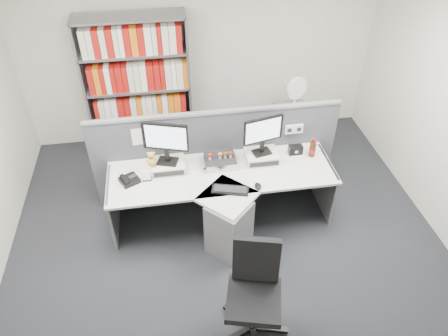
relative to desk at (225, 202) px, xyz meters
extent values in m
plane|color=#26282D|center=(0.00, -0.60, -0.46)|extent=(5.50, 5.50, 0.00)
cube|color=beige|center=(0.00, 2.15, 0.89)|extent=(5.00, 0.04, 2.70)
cube|color=white|center=(0.00, -0.60, 2.24)|extent=(5.00, 5.50, 0.04)
cube|color=#484952|center=(0.00, 0.65, 0.17)|extent=(3.00, 0.05, 1.25)
cube|color=gray|center=(0.00, 0.65, 0.80)|extent=(3.00, 0.07, 0.03)
cube|color=white|center=(0.95, 0.62, 0.49)|extent=(0.22, 0.04, 0.12)
cube|color=white|center=(-0.90, 0.63, 0.59)|extent=(0.16, 0.00, 0.22)
cube|color=white|center=(-0.50, 0.63, 0.59)|extent=(0.16, 0.00, 0.22)
cube|color=white|center=(0.70, 0.63, 0.59)|extent=(0.16, 0.00, 0.22)
cube|color=silver|center=(0.00, 0.22, 0.25)|extent=(2.60, 0.80, 0.03)
cube|color=silver|center=(0.00, -0.18, 0.25)|extent=(0.74, 0.74, 0.03)
cube|color=slate|center=(0.00, -0.30, -0.11)|extent=(0.57, 0.57, 0.69)
cube|color=slate|center=(-1.28, 0.22, -0.10)|extent=(0.03, 0.70, 0.72)
cube|color=slate|center=(1.28, 0.22, -0.10)|extent=(0.03, 0.70, 0.72)
cube|color=slate|center=(0.00, 0.58, -0.11)|extent=(2.50, 0.02, 0.45)
cube|color=beige|center=(-0.60, 0.38, 0.31)|extent=(0.38, 0.30, 0.10)
cube|color=black|center=(-0.60, 0.23, 0.31)|extent=(0.34, 0.01, 0.06)
cube|color=beige|center=(0.50, 0.38, 0.31)|extent=(0.38, 0.30, 0.10)
cube|color=black|center=(0.50, 0.23, 0.31)|extent=(0.34, 0.01, 0.06)
cube|color=black|center=(-0.60, 0.38, 0.37)|extent=(0.26, 0.22, 0.02)
cube|color=black|center=(-0.60, 0.38, 0.47)|extent=(0.06, 0.04, 0.18)
cube|color=black|center=(-0.60, 0.38, 0.72)|extent=(0.50, 0.19, 0.34)
cube|color=#C8E5FF|center=(-0.59, 0.37, 0.72)|extent=(0.44, 0.14, 0.29)
cube|color=black|center=(0.50, 0.38, 0.37)|extent=(0.24, 0.19, 0.02)
cube|color=black|center=(0.50, 0.38, 0.46)|extent=(0.05, 0.04, 0.17)
cube|color=black|center=(0.50, 0.38, 0.69)|extent=(0.47, 0.14, 0.31)
cube|color=#C8E5FF|center=(0.50, 0.37, 0.69)|extent=(0.42, 0.10, 0.26)
cube|color=black|center=(0.00, 0.39, 0.31)|extent=(0.35, 0.31, 0.09)
cube|color=silver|center=(0.00, 0.23, 0.31)|extent=(0.35, 0.01, 0.09)
cylinder|color=beige|center=(-0.12, 0.37, 0.38)|extent=(0.03, 0.03, 0.03)
sphere|color=#A5140F|center=(-0.12, 0.37, 0.42)|extent=(0.05, 0.05, 0.05)
cylinder|color=beige|center=(0.00, 0.37, 0.38)|extent=(0.03, 0.03, 0.03)
sphere|color=orange|center=(0.00, 0.37, 0.42)|extent=(0.05, 0.05, 0.05)
cylinder|color=beige|center=(0.06, 0.37, 0.38)|extent=(0.03, 0.03, 0.03)
sphere|color=#593319|center=(0.06, 0.37, 0.42)|extent=(0.05, 0.05, 0.05)
cylinder|color=beige|center=(0.12, 0.37, 0.38)|extent=(0.03, 0.03, 0.03)
sphere|color=#A5140F|center=(0.12, 0.37, 0.42)|extent=(0.05, 0.05, 0.05)
cube|color=black|center=(0.04, -0.10, 0.28)|extent=(0.43, 0.25, 0.02)
cube|color=black|center=(0.04, -0.10, 0.29)|extent=(0.37, 0.20, 0.01)
ellipsoid|color=black|center=(0.35, -0.10, 0.29)|extent=(0.07, 0.11, 0.04)
cube|color=black|center=(-1.04, 0.22, 0.29)|extent=(0.26, 0.25, 0.05)
cube|color=black|center=(-1.09, 0.20, 0.33)|extent=(0.11, 0.16, 0.03)
cube|color=black|center=(-1.00, 0.24, 0.32)|extent=(0.10, 0.09, 0.01)
cube|color=black|center=(-0.85, 0.23, 0.27)|extent=(0.11, 0.06, 0.02)
cube|color=white|center=(-0.85, 0.21, 0.34)|extent=(0.10, 0.04, 0.11)
cube|color=white|center=(-0.85, 0.25, 0.34)|extent=(0.10, 0.04, 0.11)
sphere|color=gold|center=(-0.77, 0.35, 0.42)|extent=(0.11, 0.11, 0.11)
sphere|color=gold|center=(-0.77, 0.35, 0.51)|extent=(0.07, 0.07, 0.07)
sphere|color=gold|center=(-0.81, 0.35, 0.53)|extent=(0.03, 0.03, 0.03)
sphere|color=gold|center=(-0.74, 0.35, 0.53)|extent=(0.03, 0.03, 0.03)
cube|color=black|center=(0.93, 0.44, 0.32)|extent=(0.16, 0.09, 0.11)
cylinder|color=#3F190A|center=(1.12, 0.36, 0.36)|extent=(0.07, 0.07, 0.19)
cylinder|color=#A5140F|center=(1.12, 0.36, 0.34)|extent=(0.08, 0.08, 0.05)
cylinder|color=#3F190A|center=(1.12, 0.36, 0.48)|extent=(0.03, 0.03, 0.05)
cylinder|color=#A5140F|center=(1.12, 0.36, 0.51)|extent=(0.03, 0.03, 0.01)
cube|color=gray|center=(-1.59, 1.85, 0.54)|extent=(0.03, 0.40, 2.00)
cube|color=gray|center=(-0.21, 1.85, 0.54)|extent=(0.03, 0.40, 2.00)
cube|color=gray|center=(-0.90, 2.04, 0.54)|extent=(1.40, 0.02, 2.00)
cube|color=gray|center=(-0.90, 1.85, -0.44)|extent=(1.38, 0.40, 0.03)
cube|color=gray|center=(-0.90, 1.85, 0.06)|extent=(1.38, 0.40, 0.03)
cube|color=gray|center=(-0.90, 1.85, 0.56)|extent=(1.38, 0.40, 0.03)
cube|color=gray|center=(-0.90, 1.85, 1.06)|extent=(1.38, 0.40, 0.03)
cube|color=gray|center=(-0.90, 1.85, 1.52)|extent=(1.38, 0.40, 0.03)
cube|color=#A5140F|center=(-0.90, 1.82, -0.24)|extent=(1.24, 0.28, 0.36)
cube|color=orange|center=(-0.90, 1.82, 0.26)|extent=(1.24, 0.28, 0.36)
cube|color=beige|center=(-0.90, 1.82, 0.76)|extent=(1.24, 0.28, 0.36)
cube|color=white|center=(-0.90, 1.82, 1.26)|extent=(1.24, 0.28, 0.36)
cube|color=gray|center=(1.20, 1.40, -0.11)|extent=(0.45, 0.60, 0.70)
cube|color=black|center=(1.20, 1.10, 0.06)|extent=(0.40, 0.02, 0.28)
cube|color=black|center=(1.20, 1.10, -0.26)|extent=(0.40, 0.02, 0.28)
cylinder|color=white|center=(1.20, 1.40, 0.26)|extent=(0.19, 0.19, 0.03)
cylinder|color=white|center=(1.20, 1.40, 0.37)|extent=(0.03, 0.03, 0.19)
cylinder|color=white|center=(1.20, 1.39, 0.62)|extent=(0.31, 0.15, 0.31)
cylinder|color=silver|center=(1.20, 1.41, 0.62)|extent=(0.31, 0.14, 0.31)
cylinder|color=silver|center=(0.05, -1.34, -0.19)|extent=(0.05, 0.05, 0.42)
cube|color=black|center=(0.05, -1.34, 0.04)|extent=(0.60, 0.60, 0.07)
cube|color=black|center=(0.10, -1.12, 0.34)|extent=(0.44, 0.22, 0.49)
cube|color=black|center=(0.23, -1.38, -0.41)|extent=(0.32, 0.13, 0.04)
cylinder|color=black|center=(0.36, -1.42, -0.42)|extent=(0.05, 0.05, 0.03)
cube|color=black|center=(0.15, -1.17, -0.41)|extent=(0.22, 0.30, 0.04)
cylinder|color=black|center=(0.22, -1.07, -0.42)|extent=(0.05, 0.05, 0.03)
cube|color=black|center=(-0.07, -1.19, -0.41)|extent=(0.24, 0.28, 0.04)
cylinder|color=black|center=(-0.15, -1.09, -0.42)|extent=(0.05, 0.05, 0.03)
cube|color=black|center=(-0.13, -1.40, -0.41)|extent=(0.32, 0.16, 0.04)
camera|label=1|loc=(-0.57, -3.46, 3.38)|focal=34.02mm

